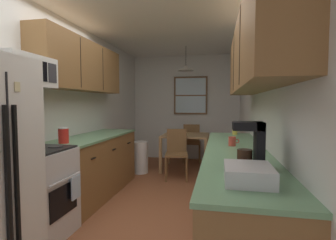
{
  "coord_description": "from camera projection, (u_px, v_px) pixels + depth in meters",
  "views": [
    {
      "loc": [
        0.82,
        -2.69,
        1.37
      ],
      "look_at": [
        0.06,
        1.12,
        1.12
      ],
      "focal_mm": 27.39,
      "sensor_mm": 36.0,
      "label": 1
    }
  ],
  "objects": [
    {
      "name": "dining_chair_far",
      "position": [
        192.0,
        141.0,
        5.96
      ],
      "size": [
        0.42,
        0.42,
        0.9
      ],
      "color": "brown",
      "rests_on": "ground"
    },
    {
      "name": "mug_spare",
      "position": [
        232.0,
        141.0,
        2.86
      ],
      "size": [
        0.12,
        0.08,
        0.1
      ],
      "color": "#BF3F33",
      "rests_on": "counter_right"
    },
    {
      "name": "mug_by_coffeemaker",
      "position": [
        235.0,
        131.0,
        3.91
      ],
      "size": [
        0.11,
        0.07,
        0.11
      ],
      "color": "#E5CC4C",
      "rests_on": "counter_right"
    },
    {
      "name": "ground_plane",
      "position": [
        163.0,
        195.0,
        3.86
      ],
      "size": [
        12.0,
        12.0,
        0.0
      ],
      "primitive_type": "plane",
      "color": "brown"
    },
    {
      "name": "counter_right",
      "position": [
        236.0,
        192.0,
        2.67
      ],
      "size": [
        0.64,
        3.05,
        0.9
      ],
      "color": "brown",
      "rests_on": "ground"
    },
    {
      "name": "back_window",
      "position": [
        191.0,
        95.0,
        6.25
      ],
      "size": [
        0.82,
        0.05,
        0.92
      ],
      "color": "brown"
    },
    {
      "name": "trash_bin",
      "position": [
        140.0,
        157.0,
        5.07
      ],
      "size": [
        0.3,
        0.3,
        0.62
      ],
      "primitive_type": "cylinder",
      "color": "white",
      "rests_on": "ground"
    },
    {
      "name": "upper_cabinets_right",
      "position": [
        253.0,
        55.0,
        2.51
      ],
      "size": [
        0.33,
        2.73,
        0.7
      ],
      "color": "brown"
    },
    {
      "name": "wall_back",
      "position": [
        186.0,
        108.0,
        6.37
      ],
      "size": [
        4.4,
        0.1,
        2.55
      ],
      "primitive_type": "cube",
      "color": "silver",
      "rests_on": "ground"
    },
    {
      "name": "counter_left",
      "position": [
        95.0,
        165.0,
        3.84
      ],
      "size": [
        0.64,
        1.92,
        0.9
      ],
      "color": "brown",
      "rests_on": "ground"
    },
    {
      "name": "coffee_maker",
      "position": [
        252.0,
        144.0,
        1.87
      ],
      "size": [
        0.22,
        0.18,
        0.34
      ],
      "color": "black",
      "rests_on": "counter_right"
    },
    {
      "name": "ceiling_slab",
      "position": [
        162.0,
        19.0,
        3.69
      ],
      "size": [
        4.4,
        9.0,
        0.08
      ],
      "primitive_type": "cube",
      "color": "white"
    },
    {
      "name": "dish_towel",
      "position": [
        76.0,
        187.0,
        2.67
      ],
      "size": [
        0.02,
        0.16,
        0.24
      ],
      "primitive_type": "cube",
      "color": "silver"
    },
    {
      "name": "storage_canister",
      "position": [
        63.0,
        135.0,
        3.05
      ],
      "size": [
        0.12,
        0.12,
        0.19
      ],
      "color": "red",
      "rests_on": "counter_left"
    },
    {
      "name": "dish_rack",
      "position": [
        248.0,
        174.0,
        1.54
      ],
      "size": [
        0.28,
        0.34,
        0.1
      ],
      "primitive_type": "cube",
      "color": "silver",
      "rests_on": "counter_right"
    },
    {
      "name": "dining_table",
      "position": [
        186.0,
        140.0,
        5.32
      ],
      "size": [
        0.93,
        0.9,
        0.73
      ],
      "color": "#A87F51",
      "rests_on": "ground"
    },
    {
      "name": "pendant_light",
      "position": [
        186.0,
        68.0,
        5.23
      ],
      "size": [
        0.33,
        0.33,
        0.5
      ],
      "color": "black"
    },
    {
      "name": "wall_left",
      "position": [
        79.0,
        110.0,
        4.04
      ],
      "size": [
        0.1,
        9.0,
        2.55
      ],
      "primitive_type": "cube",
      "color": "silver",
      "rests_on": "ground"
    },
    {
      "name": "wall_right",
      "position": [
        259.0,
        111.0,
        3.51
      ],
      "size": [
        0.1,
        9.0,
        2.55
      ],
      "primitive_type": "cube",
      "color": "silver",
      "rests_on": "ground"
    },
    {
      "name": "upper_cabinets_left",
      "position": [
        83.0,
        66.0,
        3.72
      ],
      "size": [
        0.33,
        2.0,
        0.71
      ],
      "color": "brown"
    },
    {
      "name": "microwave_over_range",
      "position": [
        21.0,
        71.0,
        2.53
      ],
      "size": [
        0.39,
        0.63,
        0.31
      ],
      "color": "white"
    },
    {
      "name": "dining_chair_near",
      "position": [
        177.0,
        151.0,
        4.7
      ],
      "size": [
        0.45,
        0.45,
        0.9
      ],
      "color": "brown",
      "rests_on": "ground"
    },
    {
      "name": "stove_range",
      "position": [
        36.0,
        193.0,
        2.59
      ],
      "size": [
        0.66,
        0.63,
        1.1
      ],
      "color": "silver",
      "rests_on": "ground"
    }
  ]
}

